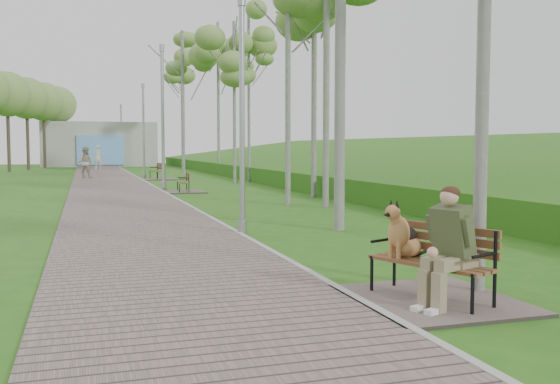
{
  "coord_description": "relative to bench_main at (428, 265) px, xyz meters",
  "views": [
    {
      "loc": [
        -2.94,
        -8.72,
        1.75
      ],
      "look_at": [
        -0.14,
        0.15,
        1.08
      ],
      "focal_mm": 40.0,
      "sensor_mm": 36.0,
      "label": 1
    }
  ],
  "objects": [
    {
      "name": "birch_far_c",
      "position": [
        4.68,
        33.49,
        7.49
      ],
      "size": [
        2.67,
        2.67,
        10.09
      ],
      "color": "silver",
      "rests_on": "ground"
    },
    {
      "name": "embankment",
      "position": [
        11.28,
        22.65,
        -0.43
      ],
      "size": [
        14.0,
        70.0,
        1.6
      ],
      "primitive_type": "cube",
      "color": "#3B711C",
      "rests_on": "ground"
    },
    {
      "name": "birch_far_a",
      "position": [
        4.27,
        24.21,
        6.71
      ],
      "size": [
        2.22,
        2.22,
        9.09
      ],
      "color": "silver",
      "rests_on": "ground"
    },
    {
      "name": "bench_second",
      "position": [
        0.01,
        18.03,
        -0.26
      ],
      "size": [
        1.55,
        1.72,
        0.95
      ],
      "color": "#62544F",
      "rests_on": "ground"
    },
    {
      "name": "birch_far_b",
      "position": [
        2.51,
        34.18,
        7.04
      ],
      "size": [
        2.95,
        2.95,
        9.52
      ],
      "color": "silver",
      "rests_on": "ground"
    },
    {
      "name": "lamp_post_second",
      "position": [
        -0.53,
        19.78,
        2.33
      ],
      "size": [
        0.23,
        0.23,
        5.9
      ],
      "color": "#94979C",
      "rests_on": "ground"
    },
    {
      "name": "lamp_post_far",
      "position": [
        -0.28,
        53.03,
        2.21
      ],
      "size": [
        0.22,
        0.22,
        5.65
      ],
      "color": "#94979C",
      "rests_on": "ground"
    },
    {
      "name": "building_north",
      "position": [
        -2.22,
        53.62,
        1.56
      ],
      "size": [
        10.0,
        5.2,
        4.0
      ],
      "color": "#9E9E99",
      "rests_on": "ground"
    },
    {
      "name": "kerb",
      "position": [
        -0.72,
        24.15,
        -0.41
      ],
      "size": [
        0.1,
        67.0,
        0.05
      ],
      "primitive_type": "cube",
      "color": "#999993",
      "rests_on": "ground"
    },
    {
      "name": "walkway",
      "position": [
        -2.47,
        24.15,
        -0.41
      ],
      "size": [
        3.5,
        67.0,
        0.04
      ],
      "primitive_type": "cube",
      "color": "#62544F",
      "rests_on": "ground"
    },
    {
      "name": "pedestrian_far",
      "position": [
        -3.56,
        30.45,
        0.46
      ],
      "size": [
        1.04,
        0.93,
        1.78
      ],
      "primitive_type": "imported",
      "rotation": [
        0.0,
        0.0,
        2.79
      ],
      "color": "#9F988A",
      "rests_on": "ground"
    },
    {
      "name": "birch_distant_b",
      "position": [
        4.08,
        44.93,
        7.52
      ],
      "size": [
        2.76,
        2.76,
        10.12
      ],
      "color": "silver",
      "rests_on": "ground"
    },
    {
      "name": "bench_third",
      "position": [
        0.15,
        28.04,
        -0.22
      ],
      "size": [
        1.81,
        2.01,
        1.11
      ],
      "color": "#62544F",
      "rests_on": "ground"
    },
    {
      "name": "birch_mid_c",
      "position": [
        3.25,
        23.05,
        5.83
      ],
      "size": [
        2.28,
        2.28,
        7.98
      ],
      "color": "silver",
      "rests_on": "ground"
    },
    {
      "name": "pedestrian_near",
      "position": [
        -2.59,
        44.24,
        0.54
      ],
      "size": [
        0.74,
        0.52,
        1.94
      ],
      "primitive_type": "imported",
      "rotation": [
        0.0,
        0.0,
        3.23
      ],
      "color": "white",
      "rests_on": "ground"
    },
    {
      "name": "lamp_post_near",
      "position": [
        -0.63,
        6.04,
        1.79
      ],
      "size": [
        0.18,
        0.18,
        4.75
      ],
      "color": "#94979C",
      "rests_on": "ground"
    },
    {
      "name": "ground",
      "position": [
        -0.72,
        2.65,
        -0.43
      ],
      "size": [
        120.0,
        120.0,
        0.0
      ],
      "primitive_type": "plane",
      "color": "#255D16",
      "rests_on": "ground"
    },
    {
      "name": "bench_main",
      "position": [
        0.0,
        0.0,
        0.0
      ],
      "size": [
        1.77,
        1.96,
        1.54
      ],
      "color": "#62544F",
      "rests_on": "ground"
    },
    {
      "name": "lamp_post_third",
      "position": [
        -0.44,
        29.33,
        2.03
      ],
      "size": [
        0.2,
        0.2,
        5.26
      ],
      "color": "#94979C",
      "rests_on": "ground"
    }
  ]
}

